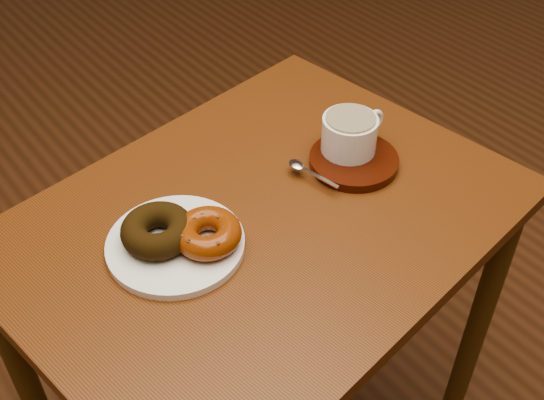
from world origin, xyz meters
TOP-DOWN VIEW (x-y plane):
  - cafe_table at (-0.06, -0.09)m, footprint 0.86×0.69m
  - donut_plate at (-0.21, -0.06)m, footprint 0.23×0.23m
  - donut_cinnamon at (-0.22, -0.05)m, footprint 0.12×0.12m
  - donut_caramel at (-0.17, -0.09)m, footprint 0.11×0.11m
  - saucer at (0.13, -0.08)m, footprint 0.16×0.16m
  - coffee_cup at (0.14, -0.06)m, footprint 0.12×0.09m
  - teaspoon at (0.05, -0.05)m, footprint 0.03×0.10m

SIDE VIEW (x-z plane):
  - cafe_table at x=-0.06m, z-range 0.25..0.99m
  - donut_plate at x=-0.21m, z-range 0.74..0.75m
  - saucer at x=0.13m, z-range 0.74..0.75m
  - teaspoon at x=0.05m, z-range 0.75..0.76m
  - donut_caramel at x=-0.17m, z-range 0.75..0.79m
  - donut_cinnamon at x=-0.22m, z-range 0.75..0.79m
  - coffee_cup at x=0.14m, z-range 0.75..0.82m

